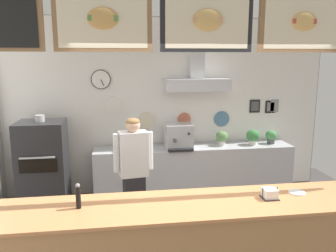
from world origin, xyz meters
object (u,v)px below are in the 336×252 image
Objects in this scene: pizza_oven at (43,166)px; napkin_holder at (270,194)px; shop_worker at (134,172)px; pepper_grinder at (78,196)px; condiment_plate at (297,192)px; potted_basil at (271,136)px; potted_rosemary at (253,136)px; potted_sage at (222,137)px; potted_thyme at (120,141)px; espresso_machine at (178,136)px.

napkin_holder is (2.60, -2.41, 0.37)m from pizza_oven.
pizza_oven is at bearing -43.94° from shop_worker.
condiment_plate is at bearing 1.40° from pepper_grinder.
shop_worker is 2.08m from condiment_plate.
potted_basil reaches higher than condiment_plate.
potted_rosemary reaches higher than condiment_plate.
pizza_oven is 0.95× the size of shop_worker.
potted_rosemary reaches higher than potted_basil.
potted_thyme is at bearing -179.36° from potted_sage.
shop_worker reaches higher than potted_thyme.
potted_rosemary is 2.79m from napkin_holder.
pepper_grinder is at bearing -117.69° from espresso_machine.
espresso_machine is at bearing -1.61° from potted_thyme.
shop_worker is 6.71× the size of potted_basil.
condiment_plate is (-0.92, -2.59, 0.04)m from potted_basil.
potted_rosemary is at bearing 3.74° from pizza_oven.
potted_thyme reaches higher than potted_basil.
espresso_machine is at bearing -178.31° from potted_basil.
pizza_oven is 1.25m from potted_thyme.
pizza_oven is 3.75m from condiment_plate.
potted_rosemary is at bearing -3.12° from potted_sage.
pepper_grinder is (-0.38, -2.62, 0.13)m from potted_thyme.
potted_rosemary is at bearing 77.54° from condiment_plate.
potted_basil is at bearing 41.03° from pepper_grinder.
potted_basil is 1.45× the size of condiment_plate.
potted_basil is at bearing 5.27° from potted_rosemary.
pepper_grinder reaches higher than potted_sage.
shop_worker is 10.37× the size of napkin_holder.
napkin_holder reaches higher than condiment_plate.
potted_basil is 2.95m from napkin_holder.
pizza_oven is 6.34× the size of potted_basil.
potted_rosemary is at bearing 71.34° from napkin_holder.
potted_basil is (0.35, 0.03, -0.02)m from potted_rosemary.
potted_basil is 0.90m from potted_sage.
shop_worker reaches higher than espresso_machine.
shop_worker is at bearing -124.44° from espresso_machine.
pepper_grinder reaches higher than napkin_holder.
shop_worker is at bearing -153.73° from potted_basil.
potted_rosemary is at bearing 0.73° from espresso_machine.
potted_sage is at bearing 0.64° from potted_thyme.
pizza_oven is at bearing 141.49° from condiment_plate.
potted_thyme is at bearing 11.35° from pizza_oven.
condiment_plate is at bearing -90.29° from potted_sage.
pizza_oven is at bearing 137.11° from napkin_holder.
potted_sage is 1.75m from potted_thyme.
espresso_machine reaches higher than potted_sage.
napkin_holder is (1.24, -1.45, 0.21)m from shop_worker.
potted_rosemary is 1.62× the size of condiment_plate.
pizza_oven reaches higher than napkin_holder.
potted_basil is 1.02× the size of pepper_grinder.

